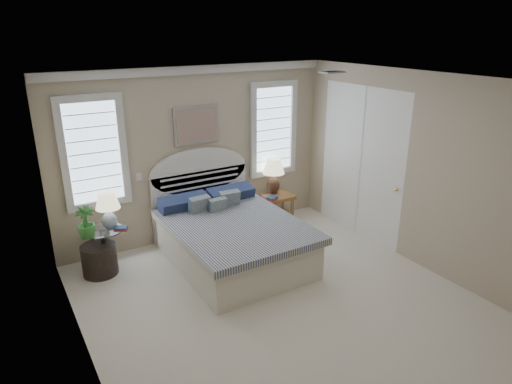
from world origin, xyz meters
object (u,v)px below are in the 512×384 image
object	(u,v)px
bed	(230,235)
lamp_left	(108,207)
nightstand_right	(278,203)
floor_pot	(99,260)
side_table_left	(104,246)
lamp_right	(274,172)

from	to	relation	value
bed	lamp_left	distance (m)	1.73
nightstand_right	floor_pot	world-z (taller)	nightstand_right
side_table_left	lamp_left	bearing A→B (deg)	-23.49
side_table_left	lamp_right	distance (m)	3.01
side_table_left	floor_pot	distance (m)	0.20
side_table_left	nightstand_right	world-z (taller)	side_table_left
nightstand_right	floor_pot	xyz separation A→B (m)	(-3.04, -0.15, -0.17)
bed	side_table_left	xyz separation A→B (m)	(-1.65, 0.59, 0.00)
side_table_left	floor_pot	world-z (taller)	side_table_left
nightstand_right	lamp_right	xyz separation A→B (m)	(0.00, 0.14, 0.52)
nightstand_right	lamp_right	distance (m)	0.54
bed	lamp_left	world-z (taller)	bed
side_table_left	floor_pot	bearing A→B (deg)	-152.56
bed	floor_pot	distance (m)	1.83
bed	nightstand_right	world-z (taller)	bed
nightstand_right	floor_pot	size ratio (longest dim) A/B	1.12
bed	floor_pot	world-z (taller)	bed
lamp_right	floor_pot	bearing A→B (deg)	-174.52
floor_pot	lamp_right	world-z (taller)	lamp_right
bed	lamp_left	bearing A→B (deg)	160.52
side_table_left	lamp_left	size ratio (longest dim) A/B	1.18
floor_pot	lamp_left	size ratio (longest dim) A/B	0.89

